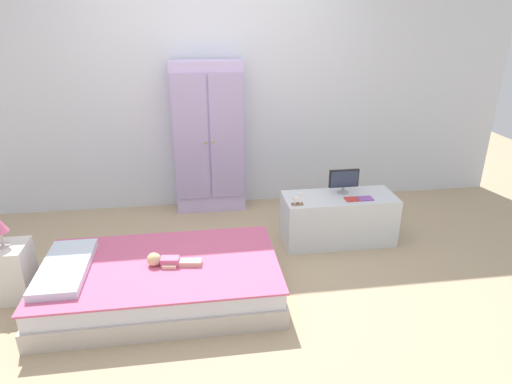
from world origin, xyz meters
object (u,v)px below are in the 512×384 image
Objects in this scene: wardrobe at (209,139)px; book_purple at (365,198)px; doll at (164,260)px; bed at (162,281)px; book_red at (352,199)px; rocking_horse_toy at (298,199)px; nightstand at (10,271)px; tv_stand at (338,219)px; tv_monitor at (344,180)px.

wardrobe is 12.39× the size of book_purple.
wardrobe reaches higher than doll.
bed is 1.88m from book_purple.
book_red is at bearing 19.21° from bed.
nightstand is at bearing -170.86° from rocking_horse_toy.
doll is at bearing -153.54° from rocking_horse_toy.
bed is 13.74× the size of book_purple.
book_red is at bearing -51.14° from tv_stand.
rocking_horse_toy reaches higher than tv_stand.
rocking_horse_toy is at bearing -162.84° from tv_stand.
bed is 1.12m from nightstand.
doll is at bearing -104.53° from wardrobe.
bed is 1.82m from tv_monitor.
nightstand is at bearing 170.38° from doll.
doll is 1.16m from nightstand.
bed is at bearing -162.08° from book_purple.
wardrobe is 12.80× the size of rocking_horse_toy.
nightstand is 2.71m from tv_stand.
tv_stand reaches higher than bed.
tv_monitor is (1.61, 0.73, 0.44)m from bed.
book_purple is (1.76, 0.57, 0.31)m from bed.
book_purple is at bearing 3.18° from rocking_horse_toy.
book_red is at bearing 4.00° from rocking_horse_toy.
tv_monitor reaches higher than doll.
tv_monitor reaches higher than bed.
tv_monitor is (2.72, 0.56, 0.37)m from nightstand.
book_purple is at bearing 17.92° from bed.
bed is at bearing -105.73° from wardrobe.
wardrobe reaches higher than bed.
rocking_horse_toy is (1.14, 0.54, 0.36)m from bed.
bed is 14.93× the size of book_red.
bed is 1.11× the size of wardrobe.
wardrobe is 5.66× the size of tv_monitor.
rocking_horse_toy is at bearing 26.46° from doll.
tv_stand is at bearing 23.04° from bed.
rocking_horse_toy is at bearing -156.87° from tv_monitor.
bed is 4.05× the size of nightstand.
rocking_horse_toy is (0.71, -1.03, -0.27)m from wardrobe.
tv_stand is 8.06× the size of book_purple.
bed is at bearing -8.90° from nightstand.
doll is 0.39× the size of tv_stand.
bed is 1.70× the size of tv_stand.
nightstand is 2.80m from tv_monitor.
tv_stand is 3.68× the size of tv_monitor.
rocking_horse_toy is at bearing -176.00° from book_red.
tv_stand reaches higher than doll.
bed is at bearing -160.79° from book_red.
book_purple is (0.13, 0.00, -0.00)m from book_red.
tv_monitor is at bearing -35.26° from wardrobe.
wardrobe reaches higher than nightstand.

